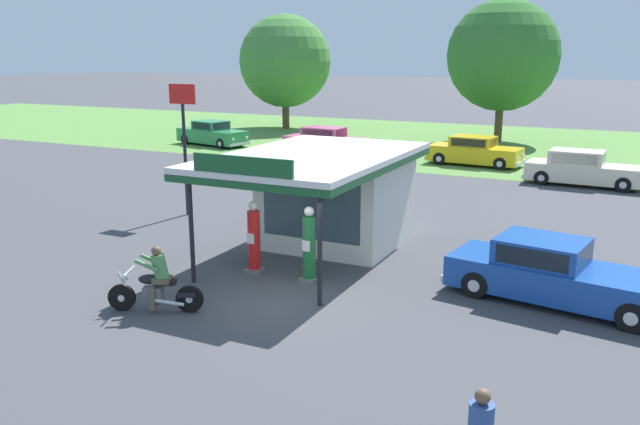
# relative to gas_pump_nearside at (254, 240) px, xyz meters

# --- Properties ---
(ground_plane) EXTENTS (300.00, 300.00, 0.00)m
(ground_plane) POSITION_rel_gas_pump_nearside_xyz_m (1.75, -1.40, -0.91)
(ground_plane) COLOR #424247
(grass_verge_strip) EXTENTS (120.00, 24.00, 0.01)m
(grass_verge_strip) POSITION_rel_gas_pump_nearside_xyz_m (1.75, 28.60, -0.91)
(grass_verge_strip) COLOR #56843D
(grass_verge_strip) RESTS_ON ground
(service_station_kiosk) EXTENTS (4.57, 7.48, 3.50)m
(service_station_kiosk) POSITION_rel_gas_pump_nearside_xyz_m (0.84, 3.19, 0.86)
(service_station_kiosk) COLOR silver
(service_station_kiosk) RESTS_ON ground
(gas_pump_nearside) EXTENTS (0.44, 0.44, 1.99)m
(gas_pump_nearside) POSITION_rel_gas_pump_nearside_xyz_m (0.00, 0.00, 0.00)
(gas_pump_nearside) COLOR slate
(gas_pump_nearside) RESTS_ON ground
(gas_pump_offside) EXTENTS (0.44, 0.44, 2.01)m
(gas_pump_offside) POSITION_rel_gas_pump_nearside_xyz_m (1.68, 0.00, 0.01)
(gas_pump_offside) COLOR slate
(gas_pump_offside) RESTS_ON ground
(motorcycle_with_rider) EXTENTS (2.10, 1.03, 1.58)m
(motorcycle_with_rider) POSITION_rel_gas_pump_nearside_xyz_m (-0.54, -3.39, -0.26)
(motorcycle_with_rider) COLOR black
(motorcycle_with_rider) RESTS_ON ground
(featured_classic_sedan) EXTENTS (5.56, 2.63, 1.52)m
(featured_classic_sedan) POSITION_rel_gas_pump_nearside_xyz_m (7.64, 1.30, -0.23)
(featured_classic_sedan) COLOR #19479E
(featured_classic_sedan) RESTS_ON ground
(parked_car_back_row_far_left) EXTENTS (5.13, 2.27, 1.55)m
(parked_car_back_row_far_left) POSITION_rel_gas_pump_nearside_xyz_m (1.31, 20.17, -0.19)
(parked_car_back_row_far_left) COLOR gold
(parked_car_back_row_far_left) RESTS_ON ground
(parked_car_second_row_spare) EXTENTS (5.48, 2.91, 1.58)m
(parked_car_second_row_spare) POSITION_rel_gas_pump_nearside_xyz_m (-15.83, 20.47, -0.19)
(parked_car_second_row_spare) COLOR #2D844C
(parked_car_second_row_spare) RESTS_ON ground
(parked_car_back_row_centre_right) EXTENTS (5.28, 2.14, 1.57)m
(parked_car_back_row_centre_right) POSITION_rel_gas_pump_nearside_xyz_m (6.99, 16.87, -0.19)
(parked_car_back_row_centre_right) COLOR beige
(parked_car_back_row_centre_right) RESTS_ON ground
(parked_car_back_row_left) EXTENTS (5.53, 2.06, 1.57)m
(parked_car_back_row_left) POSITION_rel_gas_pump_nearside_xyz_m (-7.56, 20.40, -0.19)
(parked_car_back_row_left) COLOR #E55993
(parked_car_back_row_left) RESTS_ON ground
(tree_oak_left) EXTENTS (7.29, 7.29, 9.35)m
(tree_oak_left) POSITION_rel_gas_pump_nearside_xyz_m (0.43, 30.22, 4.64)
(tree_oak_left) COLOR brown
(tree_oak_left) RESTS_ON ground
(tree_oak_right) EXTENTS (7.16, 7.16, 8.82)m
(tree_oak_right) POSITION_rel_gas_pump_nearside_xyz_m (-16.28, 31.19, 4.32)
(tree_oak_right) COLOR brown
(tree_oak_right) RESTS_ON ground
(roadside_pole_sign) EXTENTS (1.10, 0.12, 4.77)m
(roadside_pole_sign) POSITION_rel_gas_pump_nearside_xyz_m (-5.67, 4.50, 2.35)
(roadside_pole_sign) COLOR black
(roadside_pole_sign) RESTS_ON ground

